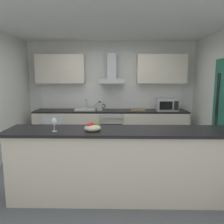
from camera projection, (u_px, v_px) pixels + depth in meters
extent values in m
cube|color=slate|center=(108.00, 173.00, 4.00)|extent=(5.25, 4.95, 0.02)
cube|color=white|center=(108.00, 21.00, 3.60)|extent=(5.25, 4.95, 0.02)
cube|color=silver|center=(111.00, 93.00, 5.81)|extent=(5.25, 0.12, 2.60)
cube|color=white|center=(111.00, 96.00, 5.75)|extent=(3.61, 0.02, 0.66)
cube|color=beige|center=(111.00, 129.00, 5.57)|extent=(3.74, 0.60, 0.86)
cube|color=black|center=(111.00, 111.00, 5.50)|extent=(3.74, 0.60, 0.04)
cube|color=beige|center=(120.00, 166.00, 3.08)|extent=(3.00, 0.52, 0.96)
cube|color=black|center=(120.00, 131.00, 3.00)|extent=(3.10, 0.64, 0.04)
cube|color=beige|center=(61.00, 69.00, 5.52)|extent=(1.20, 0.32, 0.70)
cube|color=beige|center=(161.00, 69.00, 5.47)|extent=(1.20, 0.32, 0.70)
cube|color=#1E664C|center=(224.00, 115.00, 4.07)|extent=(0.04, 0.85, 2.05)
cube|color=black|center=(217.00, 108.00, 4.29)|extent=(0.01, 0.11, 1.31)
cube|color=slate|center=(112.00, 128.00, 5.55)|extent=(0.60, 0.56, 0.80)
cube|color=black|center=(111.00, 133.00, 5.27)|extent=(0.50, 0.02, 0.48)
cube|color=#B7BABC|center=(111.00, 116.00, 5.20)|extent=(0.54, 0.02, 0.09)
cylinder|color=#B7BABC|center=(111.00, 123.00, 5.20)|extent=(0.49, 0.02, 0.02)
cube|color=white|center=(56.00, 129.00, 5.58)|extent=(0.58, 0.56, 0.85)
cube|color=silver|center=(53.00, 132.00, 5.29)|extent=(0.55, 0.02, 0.80)
cylinder|color=#B7BABC|center=(62.00, 130.00, 5.26)|extent=(0.02, 0.02, 0.38)
cube|color=#B7BABC|center=(167.00, 105.00, 5.40)|extent=(0.50, 0.36, 0.30)
cube|color=black|center=(166.00, 106.00, 5.21)|extent=(0.30, 0.02, 0.19)
cube|color=black|center=(176.00, 106.00, 5.21)|extent=(0.10, 0.01, 0.21)
cube|color=silver|center=(86.00, 109.00, 5.49)|extent=(0.50, 0.40, 0.04)
cylinder|color=#B7BABC|center=(86.00, 104.00, 5.60)|extent=(0.03, 0.03, 0.26)
cylinder|color=#B7BABC|center=(86.00, 100.00, 5.50)|extent=(0.03, 0.16, 0.03)
cylinder|color=#B7BABC|center=(100.00, 107.00, 5.43)|extent=(0.15, 0.15, 0.20)
sphere|color=black|center=(100.00, 102.00, 5.41)|extent=(0.06, 0.06, 0.06)
cone|color=#B7BABC|center=(96.00, 105.00, 5.42)|extent=(0.09, 0.04, 0.07)
torus|color=black|center=(103.00, 106.00, 5.43)|extent=(0.11, 0.02, 0.11)
cube|color=#B7BABC|center=(112.00, 81.00, 5.47)|extent=(0.62, 0.45, 0.12)
cube|color=#B7BABC|center=(112.00, 66.00, 5.46)|extent=(0.22, 0.22, 0.60)
cylinder|color=silver|center=(54.00, 131.00, 2.90)|extent=(0.07, 0.07, 0.01)
cylinder|color=silver|center=(54.00, 128.00, 2.89)|extent=(0.01, 0.01, 0.09)
ellipsoid|color=silver|center=(54.00, 122.00, 2.88)|extent=(0.08, 0.08, 0.10)
ellipsoid|color=beige|center=(93.00, 128.00, 2.93)|extent=(0.22, 0.22, 0.09)
sphere|color=red|center=(89.00, 125.00, 2.91)|extent=(0.06, 0.06, 0.06)
sphere|color=#66B233|center=(96.00, 124.00, 2.95)|extent=(0.06, 0.06, 0.06)
sphere|color=red|center=(92.00, 125.00, 2.93)|extent=(0.06, 0.06, 0.06)
cube|color=#9E7247|center=(138.00, 110.00, 5.43)|extent=(0.37, 0.26, 0.02)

